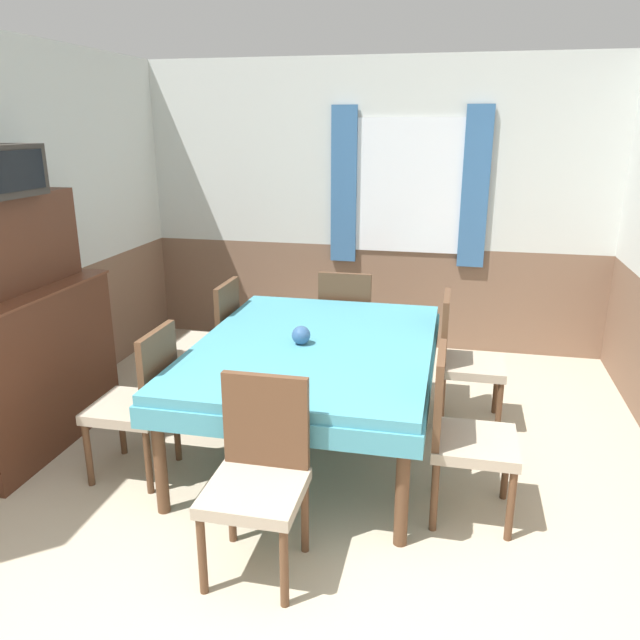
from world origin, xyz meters
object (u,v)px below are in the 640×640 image
(dining_table, at_px, (315,357))
(chair_head_window, at_px, (347,321))
(sideboard, at_px, (26,343))
(chair_right_near, at_px, (462,430))
(vase, at_px, (301,335))
(chair_right_far, at_px, (462,356))
(chair_head_near, at_px, (259,471))
(chair_left_far, at_px, (213,337))
(chair_left_near, at_px, (141,399))

(dining_table, xyz_separation_m, chair_head_window, (0.00, 1.18, -0.13))
(dining_table, relative_size, sideboard, 1.23)
(chair_right_near, relative_size, vase, 7.91)
(chair_right_near, bearing_deg, chair_right_far, -180.00)
(chair_head_near, bearing_deg, sideboard, -24.50)
(chair_right_near, relative_size, chair_left_far, 1.00)
(chair_right_far, xyz_separation_m, sideboard, (-2.74, -0.92, 0.21))
(chair_right_far, distance_m, chair_left_near, 2.16)
(vase, bearing_deg, chair_right_far, 31.50)
(chair_left_far, distance_m, chair_head_window, 1.11)
(sideboard, bearing_deg, chair_head_near, -24.50)
(dining_table, relative_size, chair_right_near, 2.16)
(chair_left_near, distance_m, vase, 1.03)
(chair_right_near, distance_m, chair_head_near, 1.11)
(chair_left_near, relative_size, sideboard, 0.57)
(sideboard, bearing_deg, dining_table, 11.00)
(chair_left_near, bearing_deg, sideboard, 76.74)
(sideboard, bearing_deg, chair_left_near, -13.26)
(chair_right_near, relative_size, chair_right_far, 1.00)
(chair_left_near, xyz_separation_m, vase, (0.85, 0.51, 0.28))
(chair_head_window, bearing_deg, chair_right_near, -62.10)
(chair_left_far, xyz_separation_m, sideboard, (-0.89, -0.92, 0.21))
(chair_left_far, relative_size, sideboard, 0.57)
(sideboard, bearing_deg, chair_head_window, 40.18)
(chair_head_window, relative_size, chair_right_far, 1.00)
(chair_head_near, relative_size, chair_left_near, 1.00)
(chair_right_far, distance_m, vase, 1.21)
(chair_right_far, relative_size, vase, 7.91)
(dining_table, distance_m, chair_head_near, 1.19)
(dining_table, bearing_deg, chair_right_far, 31.39)
(chair_head_window, height_order, chair_left_near, same)
(dining_table, relative_size, chair_right_far, 2.16)
(chair_head_near, distance_m, chair_right_far, 1.97)
(dining_table, height_order, chair_head_window, chair_head_window)
(chair_left_far, height_order, chair_right_far, same)
(chair_left_near, height_order, sideboard, sideboard)
(chair_right_near, bearing_deg, sideboard, -94.39)
(chair_right_far, bearing_deg, vase, -58.50)
(vase, bearing_deg, dining_table, 32.81)
(chair_head_window, height_order, sideboard, sideboard)
(chair_right_far, bearing_deg, chair_left_near, -58.61)
(dining_table, distance_m, chair_left_near, 1.09)
(chair_right_near, bearing_deg, chair_head_window, -152.10)
(chair_right_near, bearing_deg, chair_left_near, -90.00)
(chair_right_near, distance_m, chair_left_far, 2.16)
(chair_head_window, bearing_deg, dining_table, -90.00)
(chair_right_far, height_order, chair_left_near, same)
(chair_head_window, xyz_separation_m, chair_left_near, (-0.92, -1.74, 0.00))
(chair_left_far, xyz_separation_m, chair_head_near, (0.92, -1.74, 0.00))
(chair_left_near, height_order, vase, chair_left_near)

